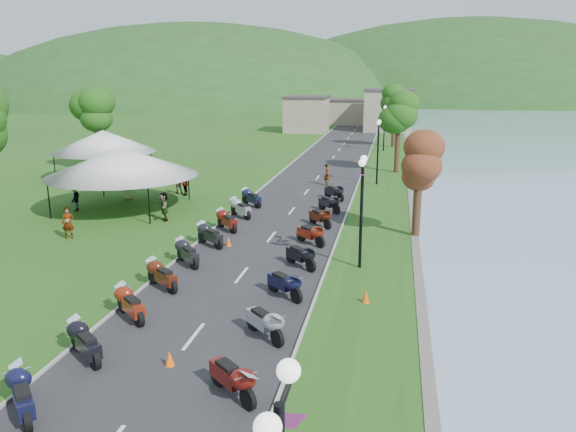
# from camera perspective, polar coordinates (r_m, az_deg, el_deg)

# --- Properties ---
(road) EXTENTS (7.00, 120.00, 0.02)m
(road) POSITION_cam_1_polar(r_m,az_deg,el_deg) (47.52, 3.03, 3.90)
(road) COLOR #2B2B2E
(road) RESTS_ON ground
(hills_backdrop) EXTENTS (360.00, 120.00, 76.00)m
(hills_backdrop) POSITION_cam_1_polar(r_m,az_deg,el_deg) (206.58, 9.32, 11.76)
(hills_backdrop) COLOR #285621
(hills_backdrop) RESTS_ON ground
(far_building) EXTENTS (18.00, 16.00, 5.00)m
(far_building) POSITION_cam_1_polar(r_m,az_deg,el_deg) (91.89, 5.75, 10.45)
(far_building) COLOR gray
(far_building) RESTS_ON ground
(moto_row_left) EXTENTS (2.60, 38.19, 1.10)m
(moto_row_left) POSITION_cam_1_polar(r_m,az_deg,el_deg) (21.08, -15.96, -8.67)
(moto_row_left) COLOR #331411
(moto_row_left) RESTS_ON ground
(moto_row_right) EXTENTS (2.60, 34.63, 1.10)m
(moto_row_right) POSITION_cam_1_polar(r_m,az_deg,el_deg) (23.84, 0.36, -5.38)
(moto_row_right) COLOR #331411
(moto_row_right) RESTS_ON ground
(vendor_tent_main) EXTENTS (6.45, 6.45, 4.00)m
(vendor_tent_main) POSITION_cam_1_polar(r_m,az_deg,el_deg) (37.67, -16.46, 3.66)
(vendor_tent_main) COLOR silver
(vendor_tent_main) RESTS_ON ground
(vendor_tent_side) EXTENTS (5.71, 5.71, 4.00)m
(vendor_tent_side) POSITION_cam_1_polar(r_m,az_deg,el_deg) (49.61, -18.14, 5.99)
(vendor_tent_side) COLOR silver
(vendor_tent_side) RESTS_ON ground
(tree_lakeside) EXTENTS (2.24, 2.24, 6.21)m
(tree_lakeside) POSITION_cam_1_polar(r_m,az_deg,el_deg) (30.58, 13.12, 3.62)
(tree_lakeside) COLOR #256015
(tree_lakeside) RESTS_ON ground
(pedestrian_a) EXTENTS (0.75, 0.65, 1.72)m
(pedestrian_a) POSITION_cam_1_polar(r_m,az_deg,el_deg) (32.20, -21.31, -2.15)
(pedestrian_a) COLOR slate
(pedestrian_a) RESTS_ON ground
(pedestrian_b) EXTENTS (0.85, 0.67, 1.54)m
(pedestrian_b) POSITION_cam_1_polar(r_m,az_deg,el_deg) (42.04, -11.09, 2.27)
(pedestrian_b) COLOR slate
(pedestrian_b) RESTS_ON ground
(pedestrian_c) EXTENTS (0.70, 1.20, 1.74)m
(pedestrian_c) POSITION_cam_1_polar(r_m,az_deg,el_deg) (38.51, -20.71, 0.50)
(pedestrian_c) COLOR slate
(pedestrian_c) RESTS_ON ground
(traffic_cone_near) EXTENTS (0.32, 0.32, 0.50)m
(traffic_cone_near) POSITION_cam_1_polar(r_m,az_deg,el_deg) (17.78, -11.95, -13.98)
(traffic_cone_near) COLOR #F2590C
(traffic_cone_near) RESTS_ON ground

